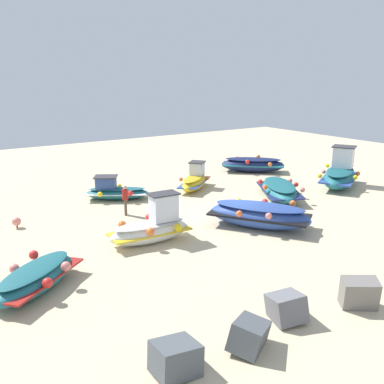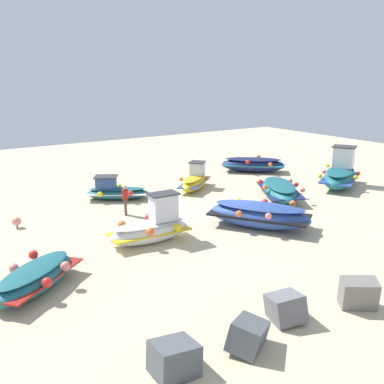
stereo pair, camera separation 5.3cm
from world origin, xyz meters
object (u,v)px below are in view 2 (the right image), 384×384
(fishing_boat_2, at_px, (35,278))
(mooring_buoy_0, at_px, (17,221))
(fishing_boat_1, at_px, (259,215))
(fishing_boat_4, at_px, (116,191))
(fishing_boat_7, at_px, (152,227))
(fishing_boat_6, at_px, (340,174))
(fishing_boat_0, at_px, (279,190))
(fishing_boat_3, at_px, (253,164))
(fishing_boat_8, at_px, (195,180))
(person_walking, at_px, (125,198))

(fishing_boat_2, distance_m, mooring_buoy_0, 7.04)
(fishing_boat_1, height_order, fishing_boat_4, fishing_boat_4)
(fishing_boat_2, height_order, fishing_boat_7, fishing_boat_7)
(mooring_buoy_0, bearing_deg, fishing_boat_7, 131.41)
(fishing_boat_4, relative_size, fishing_boat_6, 0.81)
(fishing_boat_4, bearing_deg, fishing_boat_0, 179.19)
(fishing_boat_3, height_order, fishing_boat_4, fishing_boat_4)
(fishing_boat_1, bearing_deg, fishing_boat_4, 170.81)
(fishing_boat_0, distance_m, fishing_boat_7, 9.98)
(fishing_boat_8, bearing_deg, fishing_boat_3, -24.06)
(fishing_boat_4, height_order, fishing_boat_6, fishing_boat_6)
(fishing_boat_0, height_order, fishing_boat_8, fishing_boat_8)
(fishing_boat_0, xyz_separation_m, fishing_boat_3, (-3.52, -6.38, 0.08))
(fishing_boat_0, height_order, person_walking, person_walking)
(fishing_boat_3, bearing_deg, fishing_boat_4, 46.74)
(fishing_boat_0, distance_m, mooring_buoy_0, 14.77)
(fishing_boat_1, relative_size, fishing_boat_6, 1.05)
(fishing_boat_0, xyz_separation_m, person_walking, (9.12, -2.14, 0.43))
(fishing_boat_7, bearing_deg, fishing_boat_6, 9.59)
(fishing_boat_6, bearing_deg, person_walking, 141.44)
(fishing_boat_7, xyz_separation_m, person_walking, (-0.65, -4.14, 0.25))
(fishing_boat_2, relative_size, fishing_boat_8, 1.08)
(fishing_boat_3, distance_m, fishing_boat_8, 6.82)
(fishing_boat_7, bearing_deg, fishing_boat_2, -159.63)
(fishing_boat_3, xyz_separation_m, mooring_buoy_0, (17.93, 3.14, -0.26))
(fishing_boat_3, bearing_deg, fishing_boat_2, 69.56)
(fishing_boat_6, bearing_deg, fishing_boat_3, 76.15)
(fishing_boat_3, relative_size, fishing_boat_6, 0.95)
(fishing_boat_7, bearing_deg, fishing_boat_3, 35.10)
(fishing_boat_8, height_order, mooring_buoy_0, fishing_boat_8)
(fishing_boat_6, height_order, fishing_boat_8, fishing_boat_6)
(fishing_boat_0, height_order, fishing_boat_6, fishing_boat_6)
(fishing_boat_0, height_order, fishing_boat_7, fishing_boat_7)
(fishing_boat_1, height_order, fishing_boat_7, fishing_boat_7)
(fishing_boat_3, bearing_deg, person_walking, 59.81)
(fishing_boat_8, bearing_deg, fishing_boat_2, 174.88)
(fishing_boat_1, xyz_separation_m, fishing_boat_4, (3.80, -8.44, -0.16))
(fishing_boat_2, relative_size, fishing_boat_4, 0.96)
(fishing_boat_0, relative_size, fishing_boat_7, 1.28)
(fishing_boat_2, height_order, fishing_boat_6, fishing_boat_6)
(fishing_boat_7, relative_size, fishing_boat_8, 1.06)
(fishing_boat_0, bearing_deg, person_walking, -72.74)
(fishing_boat_3, xyz_separation_m, fishing_boat_7, (13.30, 8.39, 0.10))
(fishing_boat_1, xyz_separation_m, fishing_boat_8, (-1.44, -7.77, -0.06))
(fishing_boat_0, relative_size, fishing_boat_3, 1.03)
(fishing_boat_2, height_order, fishing_boat_3, fishing_boat_3)
(fishing_boat_6, xyz_separation_m, fishing_boat_8, (8.41, -4.80, -0.26))
(fishing_boat_4, distance_m, fishing_boat_8, 5.29)
(fishing_boat_1, xyz_separation_m, fishing_boat_6, (-9.85, -2.97, 0.20))
(fishing_boat_6, distance_m, fishing_boat_8, 9.68)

